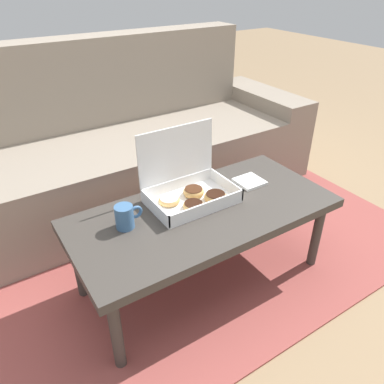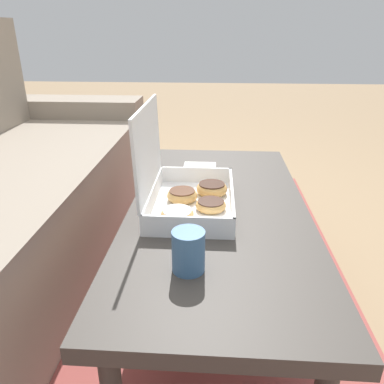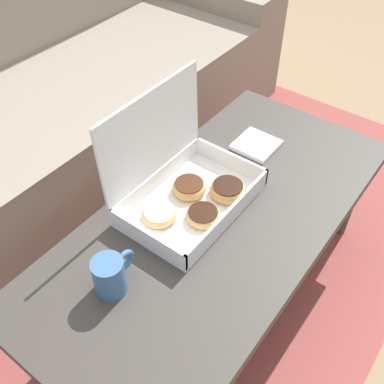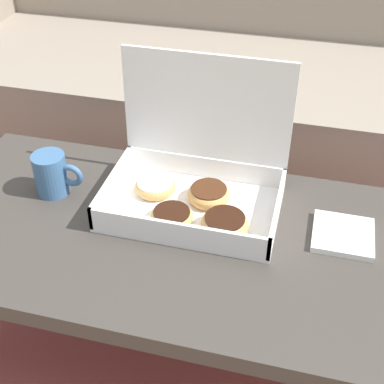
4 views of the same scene
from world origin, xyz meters
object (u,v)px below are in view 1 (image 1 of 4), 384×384
at_px(pastry_box, 190,188).
at_px(coffee_mug, 125,217).
at_px(coffee_table, 204,217).
at_px(couch, 121,152).

height_order(pastry_box, coffee_mug, pastry_box).
xyz_separation_m(coffee_table, coffee_mug, (-0.33, 0.07, 0.09)).
xyz_separation_m(pastry_box, coffee_mug, (-0.32, -0.03, -0.01)).
xyz_separation_m(couch, coffee_mug, (-0.33, -0.84, 0.13)).
bearing_deg(coffee_mug, coffee_table, -11.46).
bearing_deg(couch, coffee_mug, -111.60).
distance_m(couch, pastry_box, 0.81).
relative_size(coffee_table, coffee_mug, 10.00).
height_order(couch, coffee_table, couch).
relative_size(couch, coffee_mug, 20.88).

